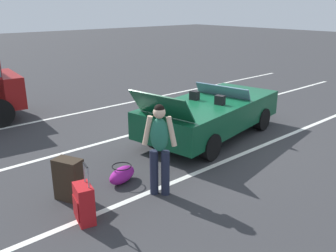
{
  "coord_description": "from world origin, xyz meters",
  "views": [
    {
      "loc": [
        -6.54,
        -5.88,
        3.2
      ],
      "look_at": [
        -1.76,
        -0.38,
        0.75
      ],
      "focal_mm": 38.59,
      "sensor_mm": 36.0,
      "label": 1
    }
  ],
  "objects_px": {
    "suitcase_medium_bright": "(84,204)",
    "convertible_car": "(215,112)",
    "suitcase_large_black": "(69,179)",
    "duffel_bag": "(122,175)",
    "traveler_person": "(159,145)"
  },
  "relations": [
    {
      "from": "suitcase_medium_bright",
      "to": "traveler_person",
      "type": "height_order",
      "value": "traveler_person"
    },
    {
      "from": "convertible_car",
      "to": "duffel_bag",
      "type": "xyz_separation_m",
      "value": [
        -3.35,
        -0.69,
        -0.43
      ]
    },
    {
      "from": "suitcase_medium_bright",
      "to": "traveler_person",
      "type": "bearing_deg",
      "value": -170.29
    },
    {
      "from": "convertible_car",
      "to": "suitcase_medium_bright",
      "type": "distance_m",
      "value": 4.74
    },
    {
      "from": "convertible_car",
      "to": "suitcase_medium_bright",
      "type": "xyz_separation_m",
      "value": [
        -4.52,
        -1.4,
        -0.28
      ]
    },
    {
      "from": "convertible_car",
      "to": "duffel_bag",
      "type": "height_order",
      "value": "convertible_car"
    },
    {
      "from": "convertible_car",
      "to": "suitcase_large_black",
      "type": "height_order",
      "value": "convertible_car"
    },
    {
      "from": "convertible_car",
      "to": "traveler_person",
      "type": "relative_size",
      "value": 2.69
    },
    {
      "from": "suitcase_large_black",
      "to": "suitcase_medium_bright",
      "type": "distance_m",
      "value": 0.81
    },
    {
      "from": "convertible_car",
      "to": "duffel_bag",
      "type": "bearing_deg",
      "value": -178.37
    },
    {
      "from": "duffel_bag",
      "to": "traveler_person",
      "type": "bearing_deg",
      "value": -72.32
    },
    {
      "from": "duffel_bag",
      "to": "traveler_person",
      "type": "relative_size",
      "value": 0.42
    },
    {
      "from": "suitcase_large_black",
      "to": "duffel_bag",
      "type": "relative_size",
      "value": 1.06
    },
    {
      "from": "suitcase_large_black",
      "to": "suitcase_medium_bright",
      "type": "height_order",
      "value": "suitcase_medium_bright"
    },
    {
      "from": "suitcase_medium_bright",
      "to": "convertible_car",
      "type": "bearing_deg",
      "value": -149.31
    }
  ]
}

